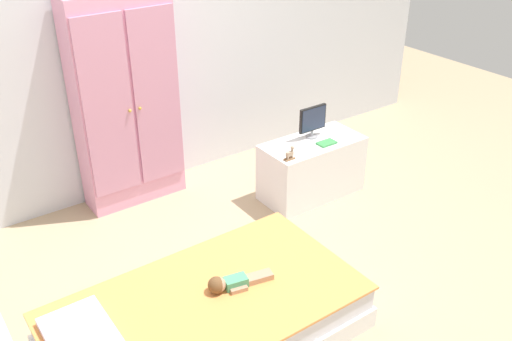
% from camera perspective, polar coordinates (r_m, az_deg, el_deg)
% --- Properties ---
extents(ground_plane, '(10.00, 10.00, 0.02)m').
position_cam_1_polar(ground_plane, '(3.78, -1.56, -11.30)').
color(ground_plane, tan).
extents(back_wall, '(6.40, 0.05, 2.70)m').
position_cam_1_polar(back_wall, '(4.43, -13.63, 13.98)').
color(back_wall, silver).
rests_on(back_wall, ground_plane).
extents(bed, '(1.73, 0.96, 0.30)m').
position_cam_1_polar(bed, '(3.31, -4.93, -14.86)').
color(bed, white).
rests_on(bed, ground_plane).
extents(doll, '(0.39, 0.16, 0.10)m').
position_cam_1_polar(doll, '(3.25, -2.80, -11.30)').
color(doll, '#4CA375').
rests_on(doll, bed).
extents(wardrobe, '(0.77, 0.31, 1.65)m').
position_cam_1_polar(wardrobe, '(4.39, -13.00, 6.69)').
color(wardrobe, '#E599BC').
rests_on(wardrobe, ground_plane).
extents(tv_stand, '(0.83, 0.41, 0.48)m').
position_cam_1_polar(tv_stand, '(4.59, 5.63, 0.23)').
color(tv_stand, white).
rests_on(tv_stand, ground_plane).
extents(tv_monitor, '(0.25, 0.10, 0.26)m').
position_cam_1_polar(tv_monitor, '(4.49, 5.76, 5.10)').
color(tv_monitor, '#99999E').
rests_on(tv_monitor, tv_stand).
extents(rocking_horse_toy, '(0.09, 0.04, 0.11)m').
position_cam_1_polar(rocking_horse_toy, '(4.17, 3.49, 1.71)').
color(rocking_horse_toy, '#8E6642').
rests_on(rocking_horse_toy, tv_stand).
extents(book_green, '(0.15, 0.09, 0.01)m').
position_cam_1_polar(book_green, '(4.45, 7.15, 2.78)').
color(book_green, '#429E51').
rests_on(book_green, tv_stand).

